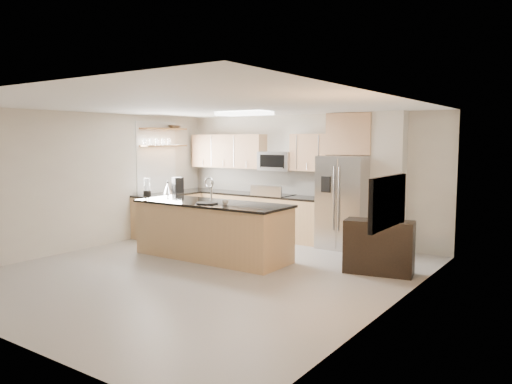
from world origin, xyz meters
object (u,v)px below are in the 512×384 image
Objects in this scene: refrigerator at (345,202)px; blender at (147,188)px; kettle at (168,188)px; platter at (207,203)px; range at (274,216)px; credenza at (379,247)px; coffee_maker at (178,185)px; bowl at (175,126)px; television at (379,201)px; island at (212,230)px; microwave at (277,161)px; cup at (225,202)px; flower_vase at (385,200)px.

refrigerator is 4.82× the size of blender.
platter is at bearing -29.51° from kettle.
platter is 2.31m from blender.
credenza is at bearing -26.55° from range.
kettle is 0.82× the size of coffee_maker.
blender is 0.96× the size of bowl.
kettle is 5.90m from television.
range is 1.06× the size of television.
television is (5.58, -1.49, 0.27)m from blender.
credenza is (2.81, 0.67, -0.08)m from island.
microwave is at bearing 139.91° from credenza.
refrigerator is at bearing 119.72° from credenza.
coffee_maker is (-4.98, 0.73, 0.66)m from credenza.
cup is (-2.41, -0.81, 0.62)m from credenza.
range is at bearing 93.20° from platter.
credenza is 2.71× the size of bowl.
microwave is 2.32m from coffee_maker.
range is 0.40× the size of island.
platter is at bearing -170.68° from cup.
television is at bearing -23.29° from coffee_maker.
cup is 0.18× the size of flower_vase.
range is at bearing 18.67° from coffee_maker.
bowl is at bearing 144.49° from platter.
coffee_maker is at bearing -32.52° from bowl.
coffee_maker is 0.85× the size of bowl.
flower_vase reaches higher than coffee_maker.
blender reaches higher than kettle.
television is at bearing -17.14° from island.
kettle is 0.39m from coffee_maker.
coffee_maker reaches higher than range.
cup is 0.36m from platter.
range is at bearing 141.85° from credenza.
kettle is at bearing 69.83° from television.
flower_vase is (5.06, 0.15, 0.08)m from blender.
island is 3.67m from television.
television reaches higher than range.
kettle is (-4.91, 0.36, 0.62)m from credenza.
blender is 1.12× the size of coffee_maker.
kettle is at bearing 153.15° from island.
island is 24.75× the size of cup.
island is 3.36m from bowl.
range is 1.75× the size of flower_vase.
credenza is 2.73× the size of platter.
platter is 1.41× the size of kettle.
range is 2.37m from kettle.
island is at bearing -12.61° from blender.
bowl is (-2.73, 1.64, 1.35)m from cup.
coffee_maker is (-2.22, 1.60, 0.08)m from platter.
flower_vase reaches higher than platter.
blender is 0.55m from kettle.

